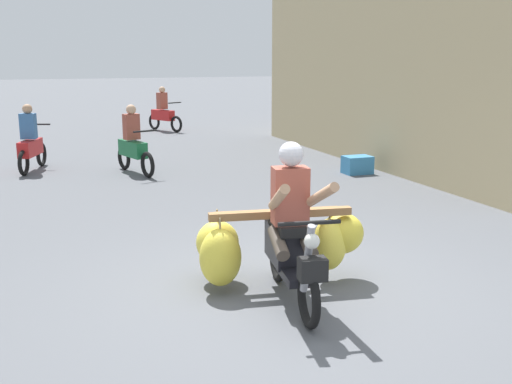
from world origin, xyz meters
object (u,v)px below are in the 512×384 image
(motorbike_distant_ahead_left, at_px, (133,146))
(motorbike_distant_far_ahead, at_px, (163,113))
(motorbike_main_loaded, at_px, (281,240))
(produce_crate, at_px, (357,165))
(motorbike_distant_ahead_right, at_px, (31,144))

(motorbike_distant_ahead_left, distance_m, motorbike_distant_far_ahead, 7.22)
(motorbike_main_loaded, relative_size, motorbike_distant_ahead_left, 1.23)
(motorbike_distant_ahead_left, xyz_separation_m, produce_crate, (4.27, -1.66, -0.39))
(motorbike_distant_ahead_right, bearing_deg, motorbike_main_loaded, -73.95)
(motorbike_distant_ahead_left, bearing_deg, motorbike_distant_ahead_right, 154.95)
(motorbike_distant_ahead_right, bearing_deg, produce_crate, -22.47)
(motorbike_distant_far_ahead, relative_size, produce_crate, 2.65)
(motorbike_main_loaded, height_order, motorbike_distant_ahead_left, motorbike_main_loaded)
(motorbike_main_loaded, height_order, motorbike_distant_ahead_right, motorbike_main_loaded)
(motorbike_distant_ahead_left, distance_m, produce_crate, 4.60)
(motorbike_distant_ahead_left, relative_size, motorbike_distant_ahead_right, 1.02)
(motorbike_distant_ahead_right, distance_m, motorbike_distant_far_ahead, 7.24)
(produce_crate, bearing_deg, motorbike_distant_ahead_right, 157.53)
(motorbike_main_loaded, distance_m, motorbike_distant_far_ahead, 14.05)
(motorbike_distant_far_ahead, bearing_deg, produce_crate, -75.85)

